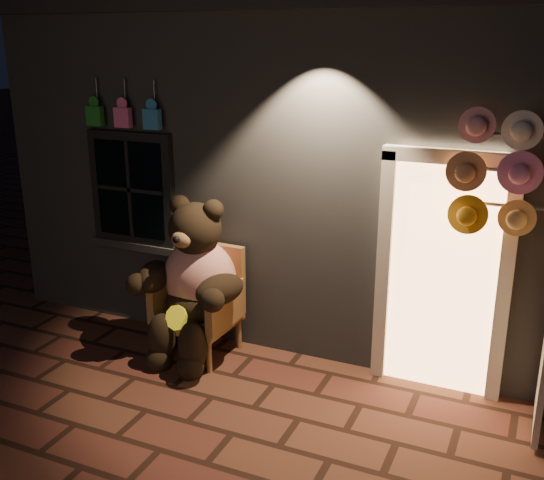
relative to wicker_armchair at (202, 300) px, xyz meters
The scene contains 5 objects.
ground 1.61m from the wicker_armchair, 51.71° to the right, with size 60.00×60.00×0.00m, color #543020.
shop_building 3.18m from the wicker_armchair, 71.39° to the left, with size 7.30×5.95×3.51m.
wicker_armchair is the anchor object (origin of this frame).
teddy_bear 0.28m from the wicker_armchair, 91.94° to the right, with size 1.21×0.96×1.66m.
hat_rack 3.33m from the wicker_armchair, ahead, with size 1.44×0.22×2.55m.
Camera 1 is at (2.10, -3.92, 3.07)m, focal length 42.00 mm.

